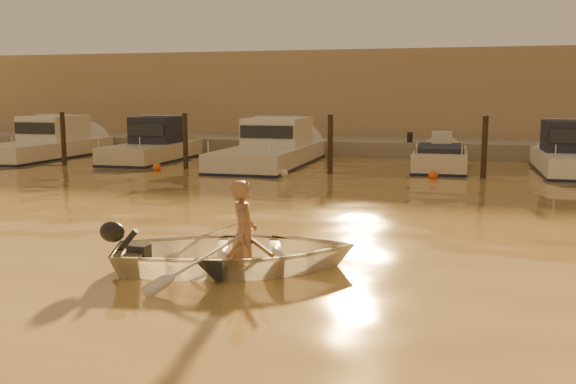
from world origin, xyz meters
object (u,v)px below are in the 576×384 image
(moored_boat_3, at_px, (440,163))
(waterfront_building, at_px, (382,99))
(dinghy, at_px, (238,252))
(person, at_px, (244,235))
(moored_boat_1, at_px, (152,145))
(moored_boat_2, at_px, (272,148))
(moored_boat_0, at_px, (45,143))
(moored_boat_4, at_px, (569,154))

(moored_boat_3, distance_m, waterfront_building, 11.72)
(dinghy, distance_m, moored_boat_3, 14.71)
(person, distance_m, waterfront_building, 25.53)
(moored_boat_3, relative_size, waterfront_building, 0.12)
(moored_boat_1, distance_m, moored_boat_2, 5.03)
(moored_boat_2, distance_m, moored_boat_3, 6.31)
(dinghy, distance_m, person, 0.29)
(moored_boat_0, relative_size, moored_boat_4, 1.27)
(moored_boat_2, bearing_deg, moored_boat_4, 0.00)
(moored_boat_0, relative_size, waterfront_building, 0.17)
(dinghy, xyz_separation_m, moored_boat_2, (-3.69, 14.48, 0.36))
(dinghy, height_order, waterfront_building, waterfront_building)
(moored_boat_4, bearing_deg, moored_boat_1, 180.00)
(moored_boat_3, bearing_deg, waterfront_building, 107.16)
(moored_boat_1, bearing_deg, dinghy, -58.95)
(person, relative_size, moored_boat_4, 0.27)
(moored_boat_3, bearing_deg, moored_boat_1, 180.00)
(person, xyz_separation_m, moored_boat_4, (6.76, 14.45, 0.09))
(person, xyz_separation_m, moored_boat_0, (-13.77, 14.45, 0.09))
(dinghy, bearing_deg, person, -90.00)
(person, distance_m, moored_boat_3, 14.67)
(moored_boat_2, distance_m, waterfront_building, 11.51)
(moored_boat_4, height_order, waterfront_building, waterfront_building)
(person, bearing_deg, dinghy, 90.00)
(dinghy, distance_m, moored_boat_2, 14.95)
(moored_boat_4, distance_m, waterfront_building, 13.51)
(dinghy, relative_size, moored_boat_2, 0.42)
(moored_boat_0, xyz_separation_m, moored_boat_1, (4.96, 0.00, 0.00))
(moored_boat_0, bearing_deg, moored_boat_1, 0.00)
(dinghy, xyz_separation_m, moored_boat_3, (2.61, 14.48, -0.04))
(moored_boat_4, bearing_deg, person, -115.08)
(person, bearing_deg, waterfront_building, -17.80)
(moored_boat_1, bearing_deg, moored_boat_4, 0.00)
(moored_boat_1, distance_m, waterfront_building, 13.67)
(person, relative_size, waterfront_building, 0.04)
(person, height_order, moored_boat_3, person)
(moored_boat_0, relative_size, moored_boat_1, 1.24)
(dinghy, xyz_separation_m, moored_boat_1, (-8.72, 14.48, 0.36))
(moored_boat_4, xyz_separation_m, waterfront_building, (-7.65, 11.00, 1.77))
(person, height_order, waterfront_building, waterfront_building)
(waterfront_building, bearing_deg, moored_boat_2, -104.75)
(person, bearing_deg, moored_boat_0, 23.83)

